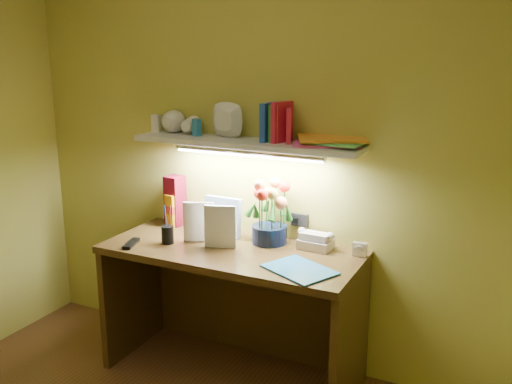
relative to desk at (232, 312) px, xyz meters
The scene contains 13 objects.
desk is the anchor object (origin of this frame).
flower_bouquet 0.59m from the desk, 51.53° to the left, with size 0.22×0.22×0.35m, color #0B1536, non-canonical shape.
telephone 0.62m from the desk, 26.46° to the left, with size 0.17×0.13×0.10m, color beige, non-canonical shape.
desk_clock 0.80m from the desk, 16.64° to the left, with size 0.07×0.04×0.07m, color silver.
whisky_bottle 0.74m from the desk, 158.80° to the left, with size 0.07×0.07×0.25m, color #BE7A09, non-canonical shape.
whisky_box 0.77m from the desk, 155.70° to the left, with size 0.10×0.10×0.30m, color #5F091A.
pen_cup 0.59m from the desk, 168.52° to the right, with size 0.07×0.07×0.17m, color black.
art_card 0.54m from the desk, 130.41° to the left, with size 0.22×0.04×0.22m, color white, non-canonical shape.
tv_remote 0.67m from the desk, 160.07° to the right, with size 0.04×0.16×0.02m, color black.
blue_folder 0.60m from the desk, 16.00° to the right, with size 0.32×0.24×0.01m, color teal.
desk_book_a 0.57m from the desk, behind, with size 0.17×0.02×0.23m, color white.
desk_book_b 0.52m from the desk, 165.61° to the right, with size 0.17×0.02×0.24m, color silver.
wall_shelf 0.98m from the desk, 86.05° to the left, with size 1.33×0.37×0.24m.
Camera 1 is at (1.39, -1.35, 1.80)m, focal length 40.00 mm.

